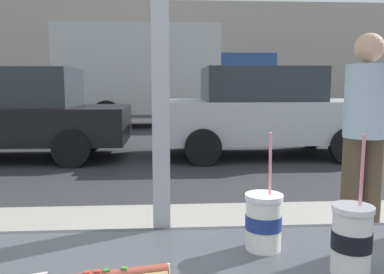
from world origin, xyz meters
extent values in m
plane|color=#2D2D30|center=(0.00, 8.00, 0.00)|extent=(60.00, 60.00, 0.00)
cube|color=#9E998E|center=(0.00, 1.60, 0.08)|extent=(16.00, 2.80, 0.15)
cube|color=#2A2C30|center=(0.00, 0.03, 0.97)|extent=(2.23, 0.02, 0.02)
cube|color=#A89E8E|center=(0.00, 19.41, 2.68)|extent=(28.00, 1.20, 5.36)
cylinder|color=white|center=(0.26, -0.13, 1.05)|extent=(0.09, 0.09, 0.13)
cylinder|color=navy|center=(0.26, -0.13, 1.06)|extent=(0.09, 0.09, 0.04)
cylinder|color=black|center=(0.26, -0.13, 1.11)|extent=(0.08, 0.08, 0.01)
cylinder|color=white|center=(0.26, -0.13, 1.12)|extent=(0.10, 0.10, 0.01)
cylinder|color=pink|center=(0.27, -0.13, 1.19)|extent=(0.01, 0.03, 0.20)
cylinder|color=white|center=(0.42, -0.28, 1.06)|extent=(0.08, 0.08, 0.14)
cylinder|color=black|center=(0.42, -0.28, 1.06)|extent=(0.09, 0.09, 0.04)
cylinder|color=black|center=(0.42, -0.28, 1.12)|extent=(0.08, 0.08, 0.01)
cylinder|color=white|center=(0.42, -0.28, 1.13)|extent=(0.09, 0.09, 0.01)
cylinder|color=pink|center=(0.43, -0.28, 1.20)|extent=(0.02, 0.03, 0.20)
cube|color=red|center=(-0.12, -0.34, 1.03)|extent=(0.01, 0.01, 0.01)
cube|color=#337A2D|center=(-0.07, -0.32, 1.03)|extent=(0.01, 0.01, 0.01)
cube|color=#337A2D|center=(-0.11, -0.33, 1.03)|extent=(0.01, 0.01, 0.01)
cube|color=red|center=(-0.14, -0.34, 1.03)|extent=(0.01, 0.01, 0.01)
cube|color=black|center=(-2.97, 6.62, 0.65)|extent=(4.50, 1.83, 0.66)
cube|color=#282D33|center=(-2.85, 6.62, 1.33)|extent=(2.34, 1.61, 0.71)
cylinder|color=black|center=(-1.58, 7.54, 0.32)|extent=(0.64, 0.18, 0.64)
cylinder|color=black|center=(-1.58, 5.71, 0.32)|extent=(0.64, 0.18, 0.64)
cube|color=#BCBCC1|center=(1.92, 6.62, 0.70)|extent=(4.12, 1.82, 0.76)
cube|color=#282D33|center=(1.82, 6.62, 1.40)|extent=(2.14, 1.60, 0.63)
cylinder|color=black|center=(3.20, 7.53, 0.32)|extent=(0.64, 0.18, 0.64)
cylinder|color=black|center=(3.20, 5.71, 0.32)|extent=(0.64, 0.18, 0.64)
cylinder|color=black|center=(0.65, 7.53, 0.32)|extent=(0.64, 0.18, 0.64)
cylinder|color=black|center=(0.65, 5.71, 0.32)|extent=(0.64, 0.18, 0.64)
cube|color=beige|center=(-0.85, 12.42, 1.84)|extent=(5.13, 2.20, 2.78)
cube|color=navy|center=(2.51, 12.42, 1.40)|extent=(1.90, 2.10, 1.90)
cylinder|color=black|center=(2.51, 13.47, 0.45)|extent=(0.90, 0.24, 0.90)
cylinder|color=black|center=(2.51, 11.37, 0.45)|extent=(0.90, 0.24, 0.90)
cylinder|color=black|center=(-1.79, 13.52, 0.45)|extent=(0.90, 0.24, 0.90)
cylinder|color=black|center=(-1.79, 11.32, 0.45)|extent=(0.90, 0.24, 0.90)
cylinder|color=#46392C|center=(1.45, 1.90, 0.57)|extent=(0.14, 0.14, 0.84)
cylinder|color=#46392C|center=(1.63, 1.90, 0.57)|extent=(0.14, 0.14, 0.84)
cylinder|color=#94ABBB|center=(1.54, 1.90, 1.27)|extent=(0.32, 0.32, 0.56)
sphere|color=tan|center=(1.54, 1.90, 1.67)|extent=(0.22, 0.22, 0.22)
camera|label=1|loc=(0.01, -1.10, 1.40)|focal=37.75mm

